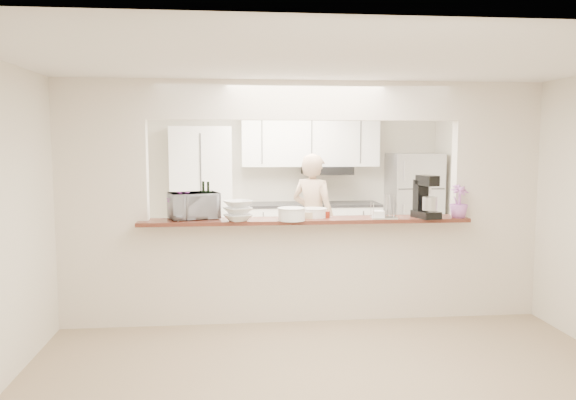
{
  "coord_description": "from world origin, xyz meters",
  "views": [
    {
      "loc": [
        -0.76,
        -5.76,
        1.89
      ],
      "look_at": [
        -0.15,
        0.3,
        1.25
      ],
      "focal_mm": 35.0,
      "sensor_mm": 36.0,
      "label": 1
    }
  ],
  "objects": [
    {
      "name": "utensil_caddy",
      "position": [
        0.8,
        -0.15,
        1.19
      ],
      "size": [
        0.27,
        0.17,
        0.25
      ],
      "color": "silver",
      "rests_on": "bar_counter"
    },
    {
      "name": "person",
      "position": [
        0.33,
        1.65,
        0.86
      ],
      "size": [
        0.74,
        0.71,
        1.71
      ],
      "primitive_type": "imported",
      "rotation": [
        0.0,
        0.0,
        2.47
      ],
      "color": "tan",
      "rests_on": "floor"
    },
    {
      "name": "plate_stack_b",
      "position": [
        0.1,
        0.03,
        1.14
      ],
      "size": [
        0.27,
        0.27,
        0.1
      ],
      "color": "white",
      "rests_on": "bar_counter"
    },
    {
      "name": "floor",
      "position": [
        0.0,
        0.0,
        0.0
      ],
      "size": [
        6.0,
        6.0,
        0.0
      ],
      "primitive_type": "plane",
      "color": "tan",
      "rests_on": "ground"
    },
    {
      "name": "tile_overlay",
      "position": [
        0.0,
        1.55,
        0.01
      ],
      "size": [
        5.0,
        2.9,
        0.01
      ],
      "primitive_type": "cube",
      "color": "beige",
      "rests_on": "floor"
    },
    {
      "name": "stand_mixer",
      "position": [
        1.25,
        -0.14,
        1.29
      ],
      "size": [
        0.26,
        0.34,
        0.45
      ],
      "color": "black",
      "rests_on": "bar_counter"
    },
    {
      "name": "bar_counter",
      "position": [
        0.0,
        -0.0,
        0.58
      ],
      "size": [
        3.4,
        0.38,
        1.09
      ],
      "color": "silver",
      "rests_on": "floor"
    },
    {
      "name": "tan_bowl",
      "position": [
        0.05,
        -0.03,
        1.12
      ],
      "size": [
        0.14,
        0.14,
        0.06
      ],
      "primitive_type": "cylinder",
      "color": "tan",
      "rests_on": "bar_counter"
    },
    {
      "name": "plate_stack_a",
      "position": [
        -0.16,
        -0.19,
        1.15
      ],
      "size": [
        0.28,
        0.28,
        0.13
      ],
      "color": "white",
      "rests_on": "bar_counter"
    },
    {
      "name": "partition",
      "position": [
        0.0,
        0.0,
        1.48
      ],
      "size": [
        5.0,
        0.15,
        2.5
      ],
      "color": "silver",
      "rests_on": "floor"
    },
    {
      "name": "flower_left",
      "position": [
        -1.3,
        0.05,
        1.24
      ],
      "size": [
        0.3,
        0.27,
        0.29
      ],
      "primitive_type": "imported",
      "rotation": [
        0.0,
        0.0,
        0.15
      ],
      "color": "#CF6DB2",
      "rests_on": "bar_counter"
    },
    {
      "name": "kitchen_cabinets",
      "position": [
        -0.19,
        2.72,
        0.97
      ],
      "size": [
        3.15,
        0.62,
        2.25
      ],
      "color": "white",
      "rests_on": "floor"
    },
    {
      "name": "serving_bowls",
      "position": [
        -0.7,
        -0.17,
        1.19
      ],
      "size": [
        0.36,
        0.36,
        0.2
      ],
      "primitive_type": "imported",
      "rotation": [
        0.0,
        0.0,
        0.43
      ],
      "color": "white",
      "rests_on": "bar_counter"
    },
    {
      "name": "flower_right",
      "position": [
        1.6,
        -0.15,
        1.26
      ],
      "size": [
        0.23,
        0.23,
        0.34
      ],
      "primitive_type": "imported",
      "rotation": [
        0.0,
        0.0,
        0.23
      ],
      "color": "#D774D7",
      "rests_on": "bar_counter"
    },
    {
      "name": "red_bowl",
      "position": [
        0.2,
        0.03,
        1.12
      ],
      "size": [
        0.14,
        0.14,
        0.07
      ],
      "primitive_type": "cylinder",
      "color": "maroon",
      "rests_on": "bar_counter"
    },
    {
      "name": "refrigerator",
      "position": [
        2.05,
        2.65,
        0.85
      ],
      "size": [
        0.75,
        0.7,
        1.7
      ],
      "primitive_type": "cube",
      "color": "#B9B9BF",
      "rests_on": "floor"
    },
    {
      "name": "toaster_oven",
      "position": [
        -1.15,
        0.05,
        1.22
      ],
      "size": [
        0.57,
        0.46,
        0.27
      ],
      "primitive_type": "imported",
      "rotation": [
        0.0,
        0.0,
        0.31
      ],
      "color": "#A8A8AD",
      "rests_on": "bar_counter"
    },
    {
      "name": "wine_bottle_a",
      "position": [
        -1.05,
        0.07,
        1.24
      ],
      "size": [
        0.08,
        0.08,
        0.38
      ],
      "color": "black",
      "rests_on": "bar_counter"
    },
    {
      "name": "wine_bottle_b",
      "position": [
        -1.0,
        0.07,
        1.24
      ],
      "size": [
        0.08,
        0.08,
        0.38
      ],
      "color": "black",
      "rests_on": "bar_counter"
    }
  ]
}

